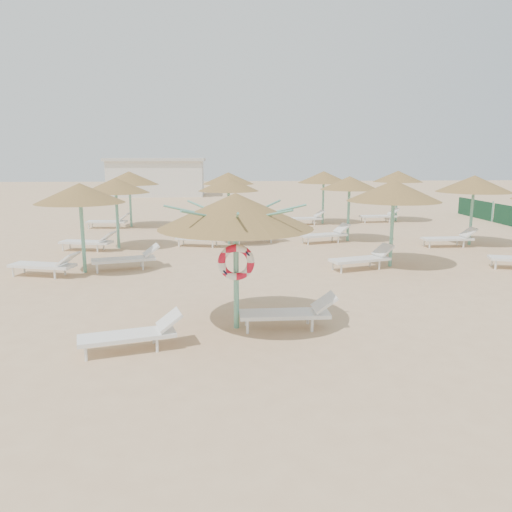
{
  "coord_description": "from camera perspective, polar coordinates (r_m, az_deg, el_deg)",
  "views": [
    {
      "loc": [
        -0.39,
        -9.43,
        3.46
      ],
      "look_at": [
        0.35,
        1.26,
        1.3
      ],
      "focal_mm": 35.0,
      "sensor_mm": 36.0,
      "label": 1
    }
  ],
  "objects": [
    {
      "name": "service_hut",
      "position": [
        44.82,
        -11.27,
        8.86
      ],
      "size": [
        8.4,
        4.4,
        3.25
      ],
      "color": "silver",
      "rests_on": "ground"
    },
    {
      "name": "main_palapa",
      "position": [
        9.79,
        -2.34,
        5.1
      ],
      "size": [
        3.07,
        3.07,
        2.75
      ],
      "color": "#66B096",
      "rests_on": "ground"
    },
    {
      "name": "lounger_main_b",
      "position": [
        10.21,
        4.02,
        -6.43
      ],
      "size": [
        1.96,
        0.61,
        0.71
      ],
      "rotation": [
        0.0,
        0.0,
        0.01
      ],
      "color": "white",
      "rests_on": "ground"
    },
    {
      "name": "ground",
      "position": [
        10.06,
        -1.5,
        -8.73
      ],
      "size": [
        120.0,
        120.0,
        0.0
      ],
      "primitive_type": "plane",
      "color": "tan",
      "rests_on": "ground"
    },
    {
      "name": "lounger_main_a",
      "position": [
        9.35,
        -13.75,
        -8.59
      ],
      "size": [
        1.91,
        1.02,
        0.67
      ],
      "rotation": [
        0.0,
        0.0,
        0.27
      ],
      "color": "white",
      "rests_on": "ground"
    },
    {
      "name": "palapa_field",
      "position": [
        20.52,
        4.82,
        8.16
      ],
      "size": [
        18.17,
        13.73,
        2.72
      ],
      "color": "#66B096",
      "rests_on": "ground"
    }
  ]
}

